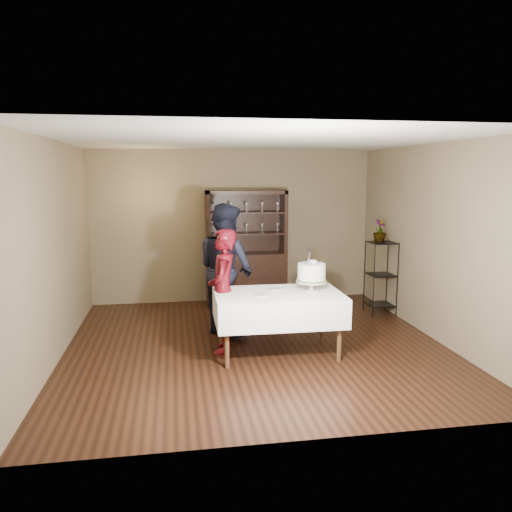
% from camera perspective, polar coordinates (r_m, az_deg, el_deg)
% --- Properties ---
extents(floor, '(5.00, 5.00, 0.00)m').
position_cam_1_polar(floor, '(6.85, -0.03, -10.08)').
color(floor, black).
rests_on(floor, ground).
extents(ceiling, '(5.00, 5.00, 0.00)m').
position_cam_1_polar(ceiling, '(6.48, -0.03, 13.07)').
color(ceiling, silver).
rests_on(ceiling, back_wall).
extents(back_wall, '(5.00, 0.02, 2.70)m').
position_cam_1_polar(back_wall, '(8.99, -2.64, 3.39)').
color(back_wall, brown).
rests_on(back_wall, floor).
extents(wall_left, '(0.02, 5.00, 2.70)m').
position_cam_1_polar(wall_left, '(6.60, -21.96, 0.58)').
color(wall_left, brown).
rests_on(wall_left, floor).
extents(wall_right, '(0.02, 5.00, 2.70)m').
position_cam_1_polar(wall_right, '(7.36, 19.56, 1.55)').
color(wall_right, brown).
rests_on(wall_right, floor).
extents(china_hutch, '(1.40, 0.48, 2.00)m').
position_cam_1_polar(china_hutch, '(8.87, -1.13, -1.16)').
color(china_hutch, black).
rests_on(china_hutch, floor).
extents(plant_etagere, '(0.42, 0.42, 1.20)m').
position_cam_1_polar(plant_etagere, '(8.44, 14.07, -2.07)').
color(plant_etagere, black).
rests_on(plant_etagere, floor).
extents(cake_table, '(1.61, 1.01, 0.80)m').
position_cam_1_polar(cake_table, '(6.35, 2.55, -5.89)').
color(cake_table, white).
rests_on(cake_table, floor).
extents(woman, '(0.48, 0.64, 1.60)m').
position_cam_1_polar(woman, '(6.42, -3.80, -3.99)').
color(woman, '#3C0507').
rests_on(woman, floor).
extents(man, '(1.09, 1.15, 1.88)m').
position_cam_1_polar(man, '(7.14, -3.48, -1.48)').
color(man, black).
rests_on(man, floor).
extents(cake, '(0.42, 0.42, 0.55)m').
position_cam_1_polar(cake, '(6.42, 6.36, -2.02)').
color(cake, silver).
rests_on(cake, cake_table).
extents(plate_near, '(0.21, 0.21, 0.01)m').
position_cam_1_polar(plate_near, '(6.16, 0.47, -4.48)').
color(plate_near, silver).
rests_on(plate_near, cake_table).
extents(plate_far, '(0.22, 0.22, 0.01)m').
position_cam_1_polar(plate_far, '(6.47, 2.13, -3.81)').
color(plate_far, silver).
rests_on(plate_far, cake_table).
extents(potted_plant, '(0.28, 0.28, 0.37)m').
position_cam_1_polar(potted_plant, '(8.33, 13.95, 2.81)').
color(potted_plant, '#476831').
rests_on(potted_plant, plant_etagere).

